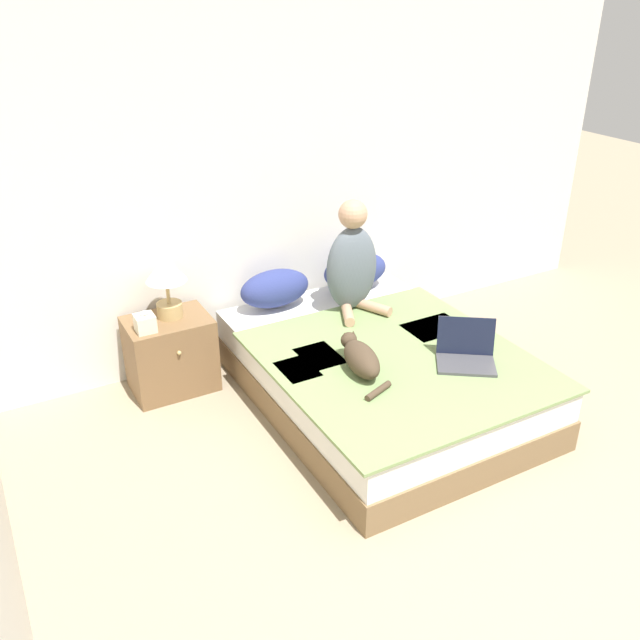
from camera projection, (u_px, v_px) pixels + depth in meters
name	position (u px, v px, depth m)	size (l,w,h in m)	color
wall_back	(299.00, 172.00, 4.72)	(5.51, 0.05, 2.55)	silver
bed	(379.00, 374.00, 4.37)	(1.51, 2.02, 0.42)	brown
pillow_near	(275.00, 288.00, 4.73)	(0.51, 0.27, 0.26)	navy
pillow_far	(355.00, 271.00, 5.01)	(0.51, 0.27, 0.26)	navy
person_sitting	(352.00, 264.00, 4.60)	(0.38, 0.37, 0.78)	slate
cat_tabby	(361.00, 358.00, 3.96)	(0.26, 0.55, 0.17)	#473828
laptop_open	(466.00, 354.00, 4.07)	(0.45, 0.43, 0.25)	#424247
nightstand	(171.00, 354.00, 4.49)	(0.54, 0.42, 0.52)	brown
table_lamp	(166.00, 277.00, 4.28)	(0.26, 0.26, 0.42)	tan
tissue_box	(145.00, 323.00, 4.20)	(0.12, 0.12, 0.14)	beige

